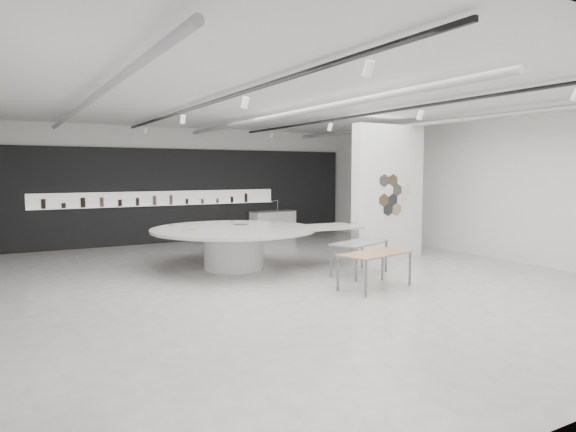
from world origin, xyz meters
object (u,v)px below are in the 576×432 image
sample_table_wood (375,255)px  kitchen_counter (273,224)px  display_island (237,242)px  sample_table_stone (359,245)px  partition_column (388,192)px

sample_table_wood → kitchen_counter: size_ratio=0.99×
display_island → kitchen_counter: bearing=57.3°
kitchen_counter → display_island: bearing=-130.2°
sample_table_wood → sample_table_stone: sample_table_stone is taller
sample_table_wood → sample_table_stone: (0.56, 1.24, 0.02)m
kitchen_counter → partition_column: bearing=-88.0°
display_island → sample_table_stone: bearing=-40.2°
partition_column → sample_table_wood: size_ratio=2.14×
partition_column → sample_table_stone: partition_column is taller
sample_table_wood → display_island: bearing=115.5°
sample_table_stone → partition_column: bearing=34.9°
partition_column → sample_table_wood: partition_column is taller
display_island → kitchen_counter: size_ratio=3.03×
partition_column → sample_table_stone: size_ratio=2.21×
sample_table_stone → kitchen_counter: size_ratio=0.96×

